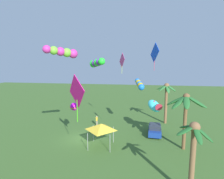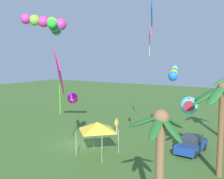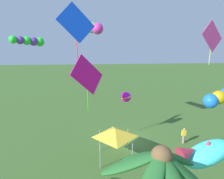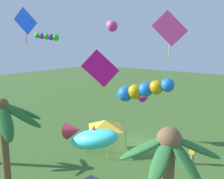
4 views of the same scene
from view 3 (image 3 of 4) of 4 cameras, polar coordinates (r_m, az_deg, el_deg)
name	(u,v)px [view 3 (image 3 of 4)]	position (r m, az deg, el deg)	size (l,w,h in m)	color
ground_plane	(129,141)	(22.13, 4.78, -13.74)	(120.00, 120.00, 0.00)	#3D6028
spectator_0	(184,135)	(22.47, 18.97, -11.75)	(0.55, 0.26, 1.59)	gray
festival_tent	(115,133)	(18.12, 0.82, -11.65)	(2.86, 2.86, 2.85)	#9E9EA3
kite_diamond_0	(212,37)	(16.47, 25.58, 12.78)	(2.00, 0.98, 3.06)	#D7398A
kite_fish_1	(204,153)	(12.80, 23.88, -15.53)	(3.65, 2.25, 1.78)	#44E9ED
kite_tube_2	(89,27)	(19.84, -6.39, 16.53)	(2.77, 2.94, 1.27)	#D8309D
kite_diamond_3	(76,24)	(10.46, -9.79, 17.23)	(1.77, 0.69, 2.63)	blue
kite_diamond_4	(87,76)	(18.63, -6.74, 3.76)	(2.74, 2.63, 5.16)	#E51084
kite_tube_6	(29,41)	(15.88, -21.76, 12.19)	(2.04, 1.59, 0.78)	#24DA30
kite_ball_7	(126,97)	(21.10, 3.81, -2.04)	(1.25, 1.25, 1.02)	#E20DDC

